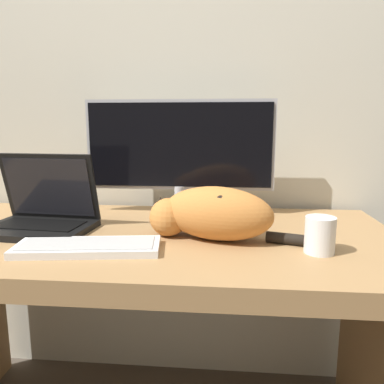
# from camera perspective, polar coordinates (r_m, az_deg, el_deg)

# --- Properties ---
(wall_back) EXTENTS (6.40, 0.06, 2.60)m
(wall_back) POSITION_cam_1_polar(r_m,az_deg,el_deg) (1.58, -3.85, 17.71)
(wall_back) COLOR beige
(wall_back) RESTS_ON ground_plane
(desk) EXTENTS (1.56, 0.76, 0.76)m
(desk) POSITION_cam_1_polar(r_m,az_deg,el_deg) (1.24, -6.70, -13.09)
(desk) COLOR #A37A4C
(desk) RESTS_ON ground_plane
(monitor) EXTENTS (0.70, 0.19, 0.42)m
(monitor) POSITION_cam_1_polar(r_m,az_deg,el_deg) (1.39, -1.91, 6.06)
(monitor) COLOR #B2B2B7
(monitor) RESTS_ON desk
(laptop) EXTENTS (0.35, 0.26, 0.24)m
(laptop) POSITION_cam_1_polar(r_m,az_deg,el_deg) (1.29, -22.01, -3.27)
(laptop) COLOR black
(laptop) RESTS_ON desk
(external_keyboard) EXTENTS (0.40, 0.19, 0.02)m
(external_keyboard) POSITION_cam_1_polar(r_m,az_deg,el_deg) (1.05, -15.57, -8.06)
(external_keyboard) COLOR white
(external_keyboard) RESTS_ON desk
(cat) EXTENTS (0.52, 0.25, 0.16)m
(cat) POSITION_cam_1_polar(r_m,az_deg,el_deg) (1.10, 3.02, -3.18)
(cat) COLOR #C67A38
(cat) RESTS_ON desk
(coffee_mug) EXTENTS (0.08, 0.08, 0.10)m
(coffee_mug) POSITION_cam_1_polar(r_m,az_deg,el_deg) (1.04, 18.92, -6.22)
(coffee_mug) COLOR white
(coffee_mug) RESTS_ON desk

